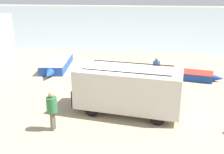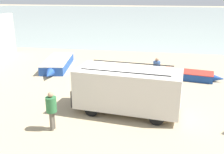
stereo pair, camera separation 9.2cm
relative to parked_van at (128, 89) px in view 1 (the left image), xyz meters
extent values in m
plane|color=tan|center=(-0.93, 1.03, -1.15)|extent=(200.00, 200.00, 0.00)
cube|color=#99A89E|center=(-0.93, 53.03, -1.14)|extent=(120.00, 80.00, 0.01)
cube|color=beige|center=(0.03, 0.00, 0.02)|extent=(4.95, 2.56, 1.77)
cube|color=black|center=(-2.38, 0.29, -0.47)|extent=(0.32, 1.84, 0.80)
cube|color=#1E232D|center=(-2.30, 0.28, 0.54)|extent=(0.27, 1.76, 0.57)
cylinder|color=black|center=(-1.54, -0.69, -0.83)|extent=(0.66, 0.29, 0.64)
cylinder|color=black|center=(-1.33, 1.04, -0.83)|extent=(0.66, 0.29, 0.64)
cylinder|color=black|center=(1.38, -1.04, -0.83)|extent=(0.66, 0.29, 0.64)
cylinder|color=black|center=(1.59, 0.69, -0.83)|extent=(0.66, 0.29, 0.64)
cylinder|color=black|center=(-0.06, -0.78, 1.02)|extent=(3.87, 0.51, 0.05)
cylinder|color=black|center=(0.12, 0.77, 1.02)|extent=(3.87, 0.51, 0.05)
cube|color=#234CA3|center=(-5.99, 6.70, -0.85)|extent=(2.29, 4.66, 0.60)
cone|color=#234CA3|center=(-5.57, 4.01, -0.85)|extent=(0.72, 1.06, 0.57)
cube|color=silver|center=(-5.99, 6.70, -0.61)|extent=(1.51, 0.43, 0.05)
cube|color=silver|center=(-5.99, 6.70, -0.52)|extent=(2.31, 4.71, 0.04)
cube|color=navy|center=(3.31, 5.59, -0.92)|extent=(3.27, 1.83, 0.46)
cone|color=navy|center=(5.16, 5.24, -0.92)|extent=(0.75, 0.55, 0.43)
cube|color=#B22D23|center=(3.31, 5.59, -0.76)|extent=(0.42, 1.18, 0.05)
cube|color=#B22D23|center=(3.31, 5.59, -0.67)|extent=(3.30, 1.85, 0.04)
cylinder|color=#5B564C|center=(-2.81, -2.26, -0.75)|extent=(0.15, 0.15, 0.79)
cylinder|color=#5B564C|center=(-2.80, -2.10, -0.75)|extent=(0.15, 0.15, 0.79)
cylinder|color=#2D6B3D|center=(-2.80, -2.18, -0.04)|extent=(0.43, 0.43, 0.63)
sphere|color=tan|center=(-2.80, -2.18, 0.38)|extent=(0.21, 0.21, 0.21)
cylinder|color=#5B564C|center=(1.22, 4.28, -0.75)|extent=(0.15, 0.15, 0.79)
cylinder|color=#5B564C|center=(1.33, 4.16, -0.75)|extent=(0.15, 0.15, 0.79)
cylinder|color=#335189|center=(1.27, 4.22, -0.04)|extent=(0.43, 0.43, 0.63)
sphere|color=tan|center=(1.27, 4.22, 0.38)|extent=(0.21, 0.21, 0.21)
camera|label=1|loc=(1.14, -11.21, 4.23)|focal=42.00mm
camera|label=2|loc=(1.23, -11.19, 4.23)|focal=42.00mm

